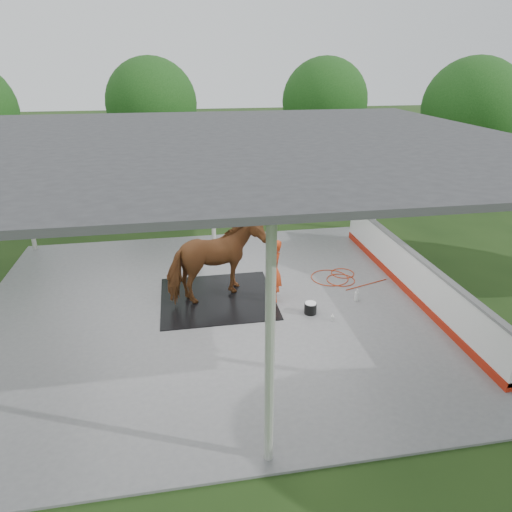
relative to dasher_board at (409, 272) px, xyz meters
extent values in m
plane|color=#1E3814|center=(-4.60, 0.00, -0.59)|extent=(100.00, 100.00, 0.00)
cube|color=slate|center=(-4.60, 0.00, -0.57)|extent=(12.00, 10.00, 0.05)
cylinder|color=beige|center=(-4.60, -4.70, 1.38)|extent=(0.14, 0.14, 3.85)
cylinder|color=beige|center=(-10.30, 4.70, 1.38)|extent=(0.14, 0.14, 3.85)
cylinder|color=beige|center=(-4.60, 4.70, 1.38)|extent=(0.14, 0.14, 3.85)
cylinder|color=beige|center=(1.10, 4.70, 1.38)|extent=(0.14, 0.14, 3.85)
cube|color=brown|center=(-4.60, -4.50, 3.26)|extent=(12.00, 0.10, 0.18)
cube|color=brown|center=(-4.60, -3.00, 3.26)|extent=(12.00, 0.10, 0.18)
cube|color=brown|center=(-4.60, -1.50, 3.26)|extent=(12.00, 0.10, 0.18)
cube|color=brown|center=(-4.60, 0.00, 3.26)|extent=(12.00, 0.10, 0.18)
cube|color=brown|center=(-4.60, 1.50, 3.26)|extent=(12.00, 0.10, 0.18)
cube|color=brown|center=(-4.60, 3.00, 3.26)|extent=(12.00, 0.10, 0.18)
cube|color=brown|center=(-4.60, 4.50, 3.26)|extent=(12.00, 0.10, 0.18)
cube|color=brown|center=(1.10, 0.00, 3.26)|extent=(0.12, 10.00, 0.18)
cube|color=#38383A|center=(-4.60, 0.00, 3.46)|extent=(12.60, 10.60, 0.10)
cube|color=#AB200E|center=(0.00, 0.00, -0.44)|extent=(0.14, 8.00, 0.20)
cube|color=white|center=(0.00, 0.00, 0.06)|extent=(0.12, 8.00, 1.00)
cube|color=slate|center=(0.00, 0.00, 0.58)|extent=(0.16, 8.00, 0.06)
cylinder|color=#382314|center=(-6.60, 12.00, 0.51)|extent=(0.36, 0.36, 2.20)
sphere|color=#194714|center=(-6.60, 12.00, 3.21)|extent=(4.00, 4.00, 4.00)
cylinder|color=#382314|center=(1.40, 12.00, 0.51)|extent=(0.36, 0.36, 2.20)
sphere|color=#194714|center=(1.40, 12.00, 3.21)|extent=(4.00, 4.00, 4.00)
cylinder|color=#382314|center=(6.40, 8.00, 0.51)|extent=(0.36, 0.36, 2.20)
sphere|color=#194714|center=(6.40, 8.00, 3.21)|extent=(4.00, 4.00, 4.00)
cube|color=black|center=(-4.88, 0.45, -0.53)|extent=(2.82, 2.64, 0.02)
imported|color=brown|center=(-4.88, 0.45, 0.49)|extent=(2.64, 1.97, 2.03)
imported|color=#BF3814|center=(-3.50, 0.13, 0.25)|extent=(0.42, 0.61, 1.59)
cylinder|color=black|center=(-2.78, -0.66, -0.41)|extent=(0.30, 0.30, 0.26)
cylinder|color=white|center=(-2.78, -0.66, -0.28)|extent=(0.27, 0.27, 0.03)
imported|color=silver|center=(-1.47, -0.28, -0.38)|extent=(0.13, 0.13, 0.33)
imported|color=#338CD8|center=(-2.37, -1.07, -0.46)|extent=(0.10, 0.10, 0.18)
torus|color=#B7300D|center=(-1.72, 1.08, -0.53)|extent=(1.03, 1.03, 0.02)
torus|color=#B7300D|center=(-1.47, 0.89, -0.53)|extent=(0.77, 0.77, 0.02)
torus|color=#B7300D|center=(-1.27, 1.29, -0.53)|extent=(0.65, 0.65, 0.02)
cylinder|color=#B7300D|center=(-0.87, 0.51, -0.53)|extent=(1.31, 0.45, 0.02)
camera|label=1|loc=(-5.66, -9.73, 5.00)|focal=32.00mm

